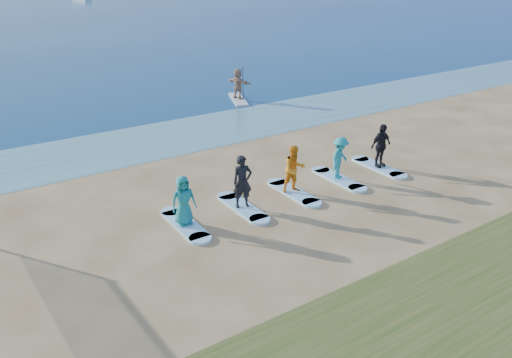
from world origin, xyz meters
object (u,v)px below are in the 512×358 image
student_0 (183,200)px  student_4 (381,146)px  surfboard_0 (185,225)px  student_1 (242,182)px  surfboard_1 (243,207)px  student_2 (294,169)px  surfboard_2 (294,192)px  surfboard_4 (379,167)px  paddleboarder (238,84)px  paddleboard (238,99)px  surfboard_3 (338,179)px  student_3 (340,158)px

student_0 → student_4: (8.74, 0.00, 0.08)m
surfboard_0 → student_1: (2.19, 0.00, 0.96)m
surfboard_1 → student_2: student_2 is taller
surfboard_2 → surfboard_4: bearing=0.0°
student_0 → student_4: size_ratio=0.91×
student_0 → paddleboarder: bearing=56.4°
paddleboard → surfboard_0: size_ratio=1.36×
surfboard_1 → student_2: 2.37m
surfboard_4 → paddleboard: bearing=86.1°
paddleboarder → student_4: bearing=158.8°
paddleboard → student_2: size_ratio=1.72×
paddleboard → student_2: 13.42m
surfboard_2 → paddleboarder: bearing=67.1°
paddleboard → surfboard_1: bearing=-99.6°
surfboard_2 → student_4: bearing=0.0°
paddleboard → student_4: student_4 is taller
student_1 → surfboard_3: 4.48m
paddleboard → paddleboarder: paddleboarder is taller
student_0 → student_2: 4.37m
student_4 → surfboard_4: bearing=0.0°
surfboard_3 → student_3: 0.87m
student_0 → student_3: size_ratio=0.99×
student_3 → surfboard_1: bearing=155.9°
student_1 → student_4: student_1 is taller
surfboard_4 → paddleboarder: bearing=86.1°
student_3 → student_4: (2.19, 0.00, 0.07)m
surfboard_0 → surfboard_3: same height
paddleboard → student_4: bearing=-72.6°
student_2 → student_4: student_4 is taller
student_3 → surfboard_2: bearing=155.9°
paddleboarder → surfboard_2: 13.42m
paddleboarder → surfboard_4: 12.39m
paddleboard → student_0: size_ratio=1.84×
student_1 → student_2: bearing=13.6°
student_2 → paddleboard: bearing=77.0°
student_2 → student_4: bearing=10.0°
surfboard_2 → paddleboard: bearing=67.1°
student_2 → student_4: size_ratio=0.98×
paddleboarder → surfboard_0: paddleboarder is taller
paddleboard → student_0: 15.64m
student_2 → student_3: size_ratio=1.06×
surfboard_3 → paddleboarder: bearing=76.2°
surfboard_1 → surfboard_2: size_ratio=1.00×
paddleboard → student_3: (-3.03, -12.33, 0.86)m
surfboard_3 → student_4: size_ratio=1.23×
student_0 → surfboard_1: size_ratio=0.74×
student_0 → student_1: size_ratio=0.89×
surfboard_3 → student_3: bearing=0.0°
paddleboarder → surfboard_3: paddleboarder is taller
surfboard_1 → student_0: bearing=180.0°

